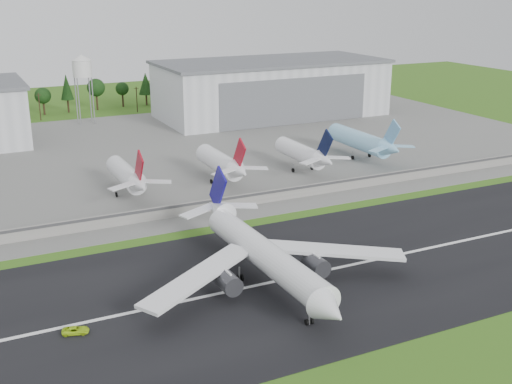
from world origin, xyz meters
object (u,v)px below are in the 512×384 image
main_airliner (267,262)px  ground_vehicle (76,330)px  parked_jet_navy (305,154)px  parked_jet_red_b (224,164)px  parked_jet_skyblue (364,141)px  parked_jet_red_a (129,176)px

main_airliner → ground_vehicle: bearing=2.7°
main_airliner → parked_jet_navy: (47.41, 66.99, 1.22)m
parked_jet_red_b → ground_vehicle: bearing=-129.5°
parked_jet_skyblue → ground_vehicle: bearing=-146.3°
main_airliner → parked_jet_navy: main_airliner is taller
main_airliner → parked_jet_red_a: bearing=-83.0°
parked_jet_red_b → main_airliner: bearing=-106.0°
ground_vehicle → main_airliner: bearing=-69.4°
parked_jet_navy → parked_jet_skyblue: 26.69m
main_airliner → parked_jet_red_b: bearing=-107.3°
ground_vehicle → parked_jet_red_a: size_ratio=0.15×
parked_jet_skyblue → parked_jet_red_a: bearing=-176.5°
parked_jet_red_a → parked_jet_skyblue: size_ratio=0.84×
main_airliner → parked_jet_red_a: 67.71m
parked_jet_red_a → parked_jet_navy: 57.22m
parked_jet_navy → parked_jet_red_b: bearing=179.9°
parked_jet_skyblue → parked_jet_red_b: bearing=-174.7°
ground_vehicle → parked_jet_red_b: parked_jet_red_b is taller
parked_jet_navy → ground_vehicle: bearing=-140.9°
parked_jet_red_a → parked_jet_red_b: (29.00, 0.03, 0.22)m
ground_vehicle → parked_jet_skyblue: bearing=-39.7°
main_airliner → parked_jet_red_a: main_airliner is taller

